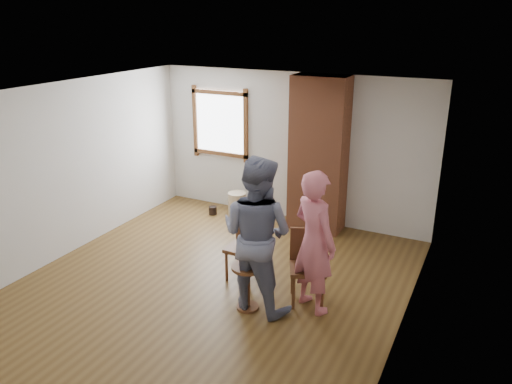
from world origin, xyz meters
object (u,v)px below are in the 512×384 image
person_pink (314,242)px  side_table (248,280)px  dining_chair_right (307,262)px  stoneware_crock (237,204)px  man (257,234)px  dining_chair_left (246,243)px

person_pink → side_table: bearing=57.8°
side_table → dining_chair_right: bearing=43.8°
stoneware_crock → dining_chair_right: 3.04m
stoneware_crock → side_table: side_table is taller
side_table → man: man is taller
stoneware_crock → man: size_ratio=0.22×
side_table → dining_chair_left: bearing=118.7°
side_table → man: 0.60m
dining_chair_left → man: 0.90m
dining_chair_left → person_pink: size_ratio=0.51×
man → person_pink: bearing=-150.7°
person_pink → man: bearing=52.4°
side_table → person_pink: size_ratio=0.33×
dining_chair_left → dining_chair_right: bearing=-9.5°
stoneware_crock → dining_chair_right: dining_chair_right is taller
person_pink → dining_chair_left: bearing=12.2°
dining_chair_left → dining_chair_right: (0.97, -0.18, 0.02)m
dining_chair_left → side_table: bearing=-60.5°
man → person_pink: (0.64, 0.27, -0.08)m
dining_chair_left → side_table: size_ratio=1.54×
dining_chair_right → person_pink: person_pink is taller
stoneware_crock → side_table: (1.59, -2.67, 0.19)m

